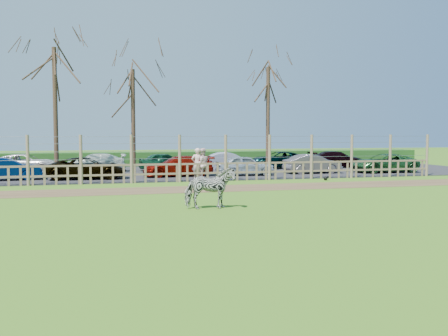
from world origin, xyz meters
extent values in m
plane|color=#679A27|center=(0.00, 0.00, 0.00)|extent=(120.00, 120.00, 0.00)
cube|color=brown|center=(0.00, 4.50, 0.01)|extent=(34.00, 2.80, 0.01)
cube|color=#232326|center=(0.00, 14.50, 0.02)|extent=(44.00, 13.00, 0.04)
cube|color=#1E4716|center=(0.00, 21.50, 0.55)|extent=(46.00, 2.00, 1.10)
cube|color=brown|center=(0.00, 8.00, 0.45)|extent=(30.00, 0.06, 0.10)
cube|color=brown|center=(0.00, 8.00, 0.95)|extent=(30.00, 0.06, 0.10)
cylinder|color=brown|center=(-7.50, 8.00, 1.25)|extent=(0.16, 0.16, 2.50)
cylinder|color=brown|center=(-5.00, 8.00, 1.25)|extent=(0.16, 0.16, 2.50)
cylinder|color=brown|center=(-2.50, 8.00, 1.25)|extent=(0.16, 0.16, 2.50)
cylinder|color=brown|center=(0.00, 8.00, 1.25)|extent=(0.16, 0.16, 2.50)
cylinder|color=brown|center=(2.50, 8.00, 1.25)|extent=(0.16, 0.16, 2.50)
cylinder|color=brown|center=(5.00, 8.00, 1.25)|extent=(0.16, 0.16, 2.50)
cylinder|color=brown|center=(7.50, 8.00, 1.25)|extent=(0.16, 0.16, 2.50)
cylinder|color=brown|center=(10.00, 8.00, 1.25)|extent=(0.16, 0.16, 2.50)
cylinder|color=brown|center=(12.50, 8.00, 1.25)|extent=(0.16, 0.16, 2.50)
cylinder|color=brown|center=(15.00, 8.00, 1.25)|extent=(0.16, 0.16, 2.50)
cylinder|color=gray|center=(0.00, 8.00, 1.25)|extent=(30.00, 0.02, 0.02)
cylinder|color=gray|center=(0.00, 8.00, 1.65)|extent=(30.00, 0.02, 0.02)
cylinder|color=gray|center=(0.00, 8.00, 2.05)|extent=(30.00, 0.02, 0.02)
cylinder|color=gray|center=(0.00, 8.00, 2.40)|extent=(30.00, 0.02, 0.02)
cylinder|color=#3D2B1E|center=(-6.50, 12.50, 3.75)|extent=(0.26, 0.26, 7.50)
cylinder|color=#3D2B1E|center=(-2.00, 13.50, 3.25)|extent=(0.26, 0.26, 6.50)
cylinder|color=#3D2B1E|center=(7.00, 14.00, 3.50)|extent=(0.26, 0.26, 7.00)
imported|color=gray|center=(-0.52, -1.51, 0.71)|extent=(1.71, 0.83, 1.42)
imported|color=beige|center=(1.07, 8.70, 0.90)|extent=(0.66, 0.46, 1.72)
imported|color=beige|center=(1.34, 8.66, 0.90)|extent=(0.92, 0.76, 1.72)
sphere|color=black|center=(7.89, 7.00, 0.11)|extent=(0.22, 0.22, 0.22)
sphere|color=black|center=(8.03, 7.00, 0.19)|extent=(0.11, 0.11, 0.11)
imported|color=#031A4C|center=(-8.96, 10.95, 0.64)|extent=(3.77, 1.73, 1.20)
imported|color=black|center=(-4.78, 10.66, 0.64)|extent=(4.41, 2.20, 1.20)
imported|color=maroon|center=(0.40, 11.09, 0.64)|extent=(4.23, 1.92, 1.20)
imported|color=#B0BBC6|center=(4.42, 10.71, 0.64)|extent=(3.60, 1.63, 1.20)
imported|color=#5B555B|center=(9.02, 11.19, 0.64)|extent=(3.68, 1.39, 1.20)
imported|color=#215528|center=(13.85, 10.76, 0.64)|extent=(4.37, 2.11, 1.20)
imported|color=silver|center=(-8.70, 16.33, 0.64)|extent=(4.53, 2.51, 1.20)
imported|color=silver|center=(-4.43, 15.80, 0.64)|extent=(4.14, 1.68, 1.20)
imported|color=#154E2F|center=(0.27, 16.05, 0.64)|extent=(3.62, 1.67, 1.20)
imported|color=#B1B1C8|center=(4.75, 15.76, 0.64)|extent=(3.71, 1.49, 1.20)
imported|color=black|center=(8.57, 16.10, 0.64)|extent=(4.40, 2.17, 1.20)
imported|color=black|center=(13.07, 15.78, 0.64)|extent=(4.26, 2.03, 1.20)
camera|label=1|loc=(-4.23, -17.94, 2.58)|focal=40.00mm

